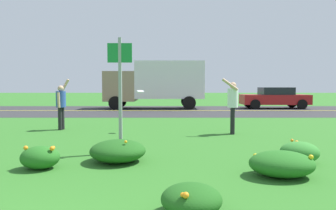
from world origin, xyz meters
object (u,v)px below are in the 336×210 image
sign_post_near_path (121,84)px  box_truck_tan (158,82)px  person_catcher_white_shirt (234,103)px  frisbee_white (142,91)px  car_red_center_left (276,98)px  person_thrower_blue_shirt (62,103)px

sign_post_near_path → box_truck_tan: box_truck_tan is taller
sign_post_near_path → box_truck_tan: size_ratio=0.40×
person_catcher_white_shirt → box_truck_tan: box_truck_tan is taller
sign_post_near_path → box_truck_tan: 14.90m
person_catcher_white_shirt → box_truck_tan: (-2.90, 11.87, 0.79)m
frisbee_white → car_red_center_left: size_ratio=0.05×
sign_post_near_path → frisbee_white: size_ratio=10.87×
person_thrower_blue_shirt → box_truck_tan: 11.29m
box_truck_tan → sign_post_near_path: bearing=-91.1°
sign_post_near_path → person_catcher_white_shirt: size_ratio=1.47×
person_catcher_white_shirt → car_red_center_left: (5.25, 11.87, -0.28)m
person_catcher_white_shirt → car_red_center_left: 12.99m
person_catcher_white_shirt → car_red_center_left: size_ratio=0.40×
frisbee_white → box_truck_tan: size_ratio=0.04×
sign_post_near_path → person_thrower_blue_shirt: (-2.70, 4.05, -0.66)m
car_red_center_left → box_truck_tan: 8.22m
car_red_center_left → sign_post_near_path: bearing=-119.6°
person_catcher_white_shirt → car_red_center_left: bearing=66.1°
person_thrower_blue_shirt → frisbee_white: 2.96m
person_thrower_blue_shirt → box_truck_tan: (3.00, 10.85, 0.86)m
car_red_center_left → box_truck_tan: (-8.15, -0.00, 1.06)m
person_thrower_blue_shirt → frisbee_white: size_ratio=7.38×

